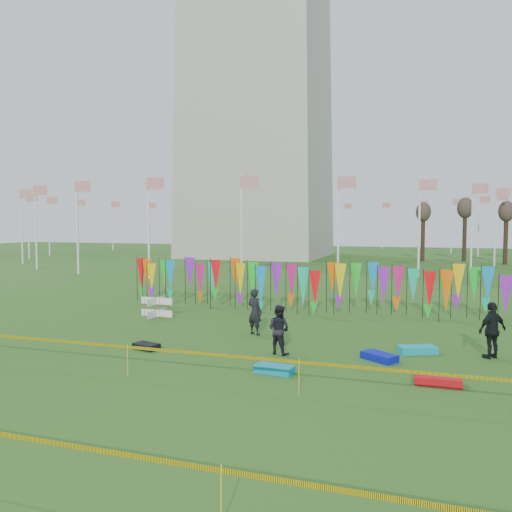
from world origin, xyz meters
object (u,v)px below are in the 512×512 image
(kite_bag_teal, at_px, (417,350))
(person_mid, at_px, (279,329))
(kite_bag_blue, at_px, (379,357))
(kite_bag_red, at_px, (438,380))
(person_right, at_px, (492,330))
(person_left, at_px, (255,312))
(kite_bag_turquoise, at_px, (274,369))
(box_kite, at_px, (157,307))
(kite_bag_black, at_px, (146,346))

(kite_bag_teal, bearing_deg, person_mid, -161.05)
(kite_bag_blue, xyz_separation_m, kite_bag_red, (1.63, -1.90, -0.00))
(kite_bag_red, bearing_deg, person_right, 62.23)
(person_mid, bearing_deg, person_left, -38.97)
(kite_bag_blue, bearing_deg, kite_bag_teal, 48.80)
(person_mid, distance_m, kite_bag_blue, 3.26)
(person_mid, distance_m, kite_bag_turquoise, 2.21)
(kite_bag_red, bearing_deg, kite_bag_blue, 130.66)
(box_kite, xyz_separation_m, kite_bag_black, (2.58, -5.31, -0.35))
(kite_bag_red, bearing_deg, kite_bag_teal, 99.21)
(person_left, distance_m, kite_bag_black, 4.36)
(kite_bag_turquoise, bearing_deg, kite_bag_teal, 42.46)
(person_mid, xyz_separation_m, kite_bag_black, (-4.40, -0.82, -0.70))
(person_mid, height_order, kite_bag_black, person_mid)
(kite_bag_blue, height_order, kite_bag_black, kite_bag_blue)
(person_mid, height_order, kite_bag_red, person_mid)
(kite_bag_red, distance_m, kite_bag_teal, 3.22)
(kite_bag_red, xyz_separation_m, kite_bag_teal, (-0.51, 3.17, 0.01))
(kite_bag_blue, bearing_deg, person_right, 21.88)
(kite_bag_black, bearing_deg, box_kite, 115.94)
(box_kite, xyz_separation_m, person_right, (13.50, -2.95, 0.44))
(box_kite, xyz_separation_m, kite_bag_red, (11.80, -6.19, -0.34))
(person_right, relative_size, kite_bag_blue, 1.65)
(box_kite, height_order, person_right, person_right)
(person_left, xyz_separation_m, kite_bag_teal, (5.91, -0.97, -0.77))
(person_right, distance_m, kite_bag_blue, 3.68)
(kite_bag_red, bearing_deg, kite_bag_turquoise, -175.32)
(kite_bag_turquoise, bearing_deg, box_kite, 138.57)
(kite_bag_black, relative_size, kite_bag_teal, 0.73)
(box_kite, relative_size, kite_bag_blue, 0.83)
(kite_bag_blue, bearing_deg, kite_bag_turquoise, -140.55)
(box_kite, relative_size, person_left, 0.51)
(kite_bag_turquoise, distance_m, kite_bag_blue, 3.55)
(box_kite, distance_m, kite_bag_red, 13.33)
(kite_bag_blue, relative_size, kite_bag_black, 1.24)
(person_mid, relative_size, kite_bag_red, 1.34)
(kite_bag_blue, xyz_separation_m, kite_bag_black, (-7.58, -1.02, -0.01))
(box_kite, height_order, kite_bag_black, box_kite)
(person_right, height_order, kite_bag_red, person_right)
(kite_bag_turquoise, height_order, kite_bag_blue, kite_bag_blue)
(kite_bag_black, bearing_deg, person_mid, 10.56)
(kite_bag_red, bearing_deg, person_mid, 160.53)
(kite_bag_black, bearing_deg, kite_bag_red, -5.45)
(person_left, relative_size, person_mid, 1.10)
(box_kite, xyz_separation_m, kite_bag_blue, (10.16, -4.29, -0.34))
(person_mid, xyz_separation_m, kite_bag_blue, (3.18, 0.20, -0.69))
(box_kite, distance_m, kite_bag_black, 5.92)
(person_left, distance_m, person_right, 8.19)
(person_left, height_order, kite_bag_turquoise, person_left)
(box_kite, xyz_separation_m, kite_bag_teal, (11.28, -3.02, -0.34))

